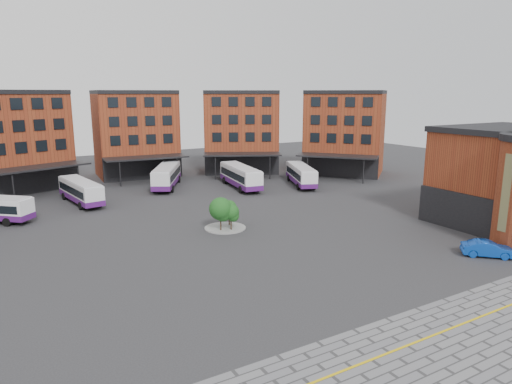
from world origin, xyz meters
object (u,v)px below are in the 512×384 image
bus_d (167,176)px  blue_car (488,249)px  bus_f (301,175)px  bus_e (240,176)px  bus_c (81,191)px  tree_island (225,212)px

bus_d → blue_car: 45.58m
bus_d → blue_car: bus_d is taller
bus_d → bus_f: bearing=2.4°
bus_d → bus_f: (18.63, -9.07, -0.13)m
bus_e → blue_car: (4.53, -37.39, -1.09)m
bus_c → blue_car: bus_c is taller
tree_island → bus_e: size_ratio=0.36×
bus_d → tree_island: bearing=-67.0°
bus_c → bus_e: bearing=-12.2°
tree_island → blue_car: tree_island is taller
bus_f → bus_e: bearing=-176.3°
tree_island → blue_car: (16.36, -18.93, -1.26)m
bus_c → blue_car: 47.69m
tree_island → bus_d: size_ratio=0.38×
bus_d → blue_car: size_ratio=2.70×
bus_c → blue_car: (27.31, -39.09, -0.94)m
bus_c → bus_d: 13.88m
tree_island → bus_e: (11.83, 18.46, -0.18)m
blue_car → bus_f: bearing=36.3°
bus_e → blue_car: bearing=-74.6°
tree_island → bus_d: (2.27, 24.40, -0.17)m
bus_c → bus_f: bus_f is taller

